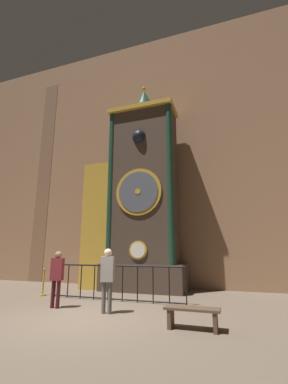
{
  "coord_description": "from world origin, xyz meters",
  "views": [
    {
      "loc": [
        3.62,
        -5.98,
        1.62
      ],
      "look_at": [
        -0.03,
        4.63,
        4.19
      ],
      "focal_mm": 24.0,
      "sensor_mm": 36.0,
      "label": 1
    }
  ],
  "objects_px": {
    "clock_tower": "(135,199)",
    "visitor_bench": "(192,314)",
    "visitor_near": "(57,273)",
    "stanchion_post": "(43,287)",
    "visitor_far": "(107,274)"
  },
  "relations": [
    {
      "from": "clock_tower",
      "to": "visitor_bench",
      "type": "bearing_deg",
      "value": -56.43
    },
    {
      "from": "visitor_far",
      "to": "stanchion_post",
      "type": "distance_m",
      "value": 3.99
    },
    {
      "from": "visitor_far",
      "to": "visitor_near",
      "type": "bearing_deg",
      "value": 161.57
    },
    {
      "from": "visitor_near",
      "to": "stanchion_post",
      "type": "relative_size",
      "value": 1.65
    },
    {
      "from": "visitor_far",
      "to": "visitor_bench",
      "type": "bearing_deg",
      "value": -30.81
    },
    {
      "from": "visitor_near",
      "to": "visitor_far",
      "type": "bearing_deg",
      "value": -18.73
    },
    {
      "from": "stanchion_post",
      "to": "visitor_bench",
      "type": "bearing_deg",
      "value": -22.25
    },
    {
      "from": "clock_tower",
      "to": "visitor_far",
      "type": "xyz_separation_m",
      "value": [
        0.75,
        -4.02,
        -2.88
      ]
    },
    {
      "from": "clock_tower",
      "to": "visitor_far",
      "type": "distance_m",
      "value": 5.0
    },
    {
      "from": "clock_tower",
      "to": "stanchion_post",
      "type": "bearing_deg",
      "value": -140.55
    },
    {
      "from": "visitor_near",
      "to": "visitor_far",
      "type": "relative_size",
      "value": 0.96
    },
    {
      "from": "visitor_near",
      "to": "stanchion_post",
      "type": "height_order",
      "value": "visitor_near"
    },
    {
      "from": "visitor_far",
      "to": "visitor_bench",
      "type": "height_order",
      "value": "visitor_far"
    },
    {
      "from": "visitor_near",
      "to": "visitor_bench",
      "type": "distance_m",
      "value": 4.21
    },
    {
      "from": "visitor_near",
      "to": "stanchion_post",
      "type": "xyz_separation_m",
      "value": [
        -1.8,
        1.62,
        -0.65
      ]
    }
  ]
}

